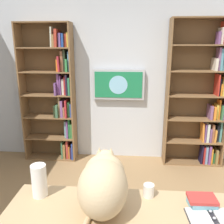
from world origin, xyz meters
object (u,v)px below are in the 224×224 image
Objects in this scene: bookshelf_left at (204,98)px; bookshelf_right at (55,95)px; coffee_mug at (149,191)px; paper_towel_roll at (39,181)px; desk_book_stack at (202,201)px; wall_mounted_tv at (118,85)px; open_binder at (214,219)px; cat at (103,183)px.

bookshelf_left reaches higher than bookshelf_right.
paper_towel_roll is at bearing 3.73° from coffee_mug.
bookshelf_right is (2.32, 0.00, 0.02)m from bookshelf_left.
desk_book_stack is at bearing 166.39° from coffee_mug.
wall_mounted_tv is 2.36m from paper_towel_roll.
coffee_mug is at bearing 98.76° from wall_mounted_tv.
coffee_mug is at bearing 65.87° from bookshelf_left.
open_binder is at bearing 76.68° from bookshelf_left.
bookshelf_left reaches higher than cat.
desk_book_stack is (-0.36, 0.09, -0.01)m from coffee_mug.
wall_mounted_tv is 2.47m from desk_book_stack.
wall_mounted_tv is 2.62m from open_binder.
bookshelf_right reaches higher than cat.
coffee_mug is (-0.32, -0.17, -0.15)m from cat.
bookshelf_right is at bearing -53.61° from open_binder.
wall_mounted_tv is 2.38× the size of open_binder.
bookshelf_right is 1.02m from wall_mounted_tv.
bookshelf_left is at bearing -114.13° from coffee_mug.
wall_mounted_tv reaches higher than coffee_mug.
wall_mounted_tv is at bearing -73.17° from open_binder.
cat is (1.28, 2.32, -0.09)m from bookshelf_left.
wall_mounted_tv reaches higher than desk_book_stack.
cat reaches higher than paper_towel_roll.
bookshelf_right reaches higher than open_binder.
open_binder is 1.39× the size of paper_towel_roll.
bookshelf_right is at bearing -65.92° from cat.
wall_mounted_tv is 2.42m from cat.
bookshelf_left is 1.32m from wall_mounted_tv.
desk_book_stack is at bearing -73.04° from open_binder.
cat reaches higher than open_binder.
paper_towel_roll is at bearing -8.29° from open_binder.
paper_towel_roll reaches higher than open_binder.
desk_book_stack is (-0.70, 2.32, -0.43)m from wall_mounted_tv.
cat reaches higher than coffee_mug.
bookshelf_right is at bearing 0.07° from bookshelf_left.
bookshelf_left reaches higher than coffee_mug.
bookshelf_left reaches higher than wall_mounted_tv.
paper_towel_roll is at bearing -1.70° from desk_book_stack.
bookshelf_right is 2.97m from open_binder.
desk_book_stack is at bearing 74.84° from bookshelf_left.
open_binder is at bearing 171.71° from paper_towel_roll.
bookshelf_right is 11.21× the size of desk_book_stack.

